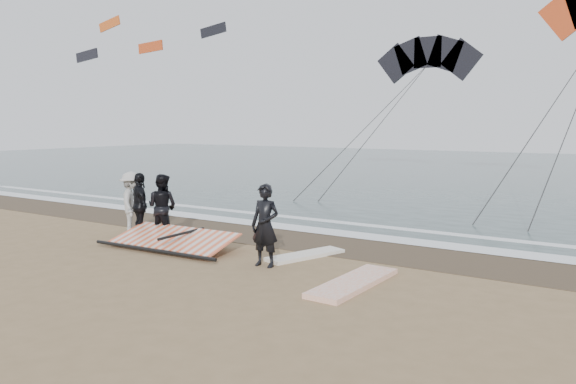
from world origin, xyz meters
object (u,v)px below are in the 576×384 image
object	(u,v)px
board_white	(354,283)
board_cream	(305,255)
man_main	(265,225)
sail_rig	(176,241)

from	to	relation	value
board_white	board_cream	distance (m)	2.70
man_main	sail_rig	world-z (taller)	man_main
board_cream	sail_rig	world-z (taller)	sail_rig
board_white	sail_rig	size ratio (longest dim) A/B	0.67
board_white	sail_rig	bearing A→B (deg)	175.63
man_main	board_cream	distance (m)	1.66
board_white	board_cream	xyz separation A→B (m)	(-2.16, 1.62, -0.01)
man_main	board_cream	world-z (taller)	man_main
man_main	board_white	distance (m)	2.67
board_white	board_cream	bearing A→B (deg)	144.94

